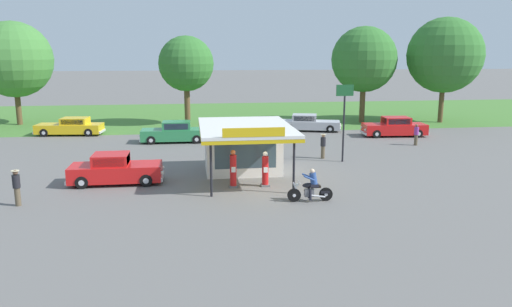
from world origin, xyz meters
The scene contains 19 objects.
ground_plane centered at (0.00, 0.00, 0.00)m, with size 300.00×300.00×0.00m, color slate.
grass_verge_strip centered at (0.00, 30.00, 0.00)m, with size 120.00×24.00×0.01m, color #477A33.
service_station_kiosk centered at (-0.71, 3.63, 1.73)m, with size 4.98×7.33×3.41m.
gas_pump_nearside centered at (-1.55, 0.59, 0.91)m, with size 0.44×0.44×1.98m.
gas_pump_offside centered at (0.13, 0.59, 0.85)m, with size 0.44×0.44×1.86m.
motorcycle_with_rider centered at (1.88, -2.32, 0.65)m, with size 2.17×0.70×1.58m.
featured_classic_sedan centered at (-7.73, 2.22, 0.72)m, with size 5.00×2.04×1.62m.
parked_car_back_row_far_right centered at (-4.94, 14.11, 0.73)m, with size 5.27×2.06×1.62m.
parked_car_back_row_centre_right centered at (13.03, 14.50, 0.72)m, with size 5.41×2.27×1.59m.
parked_car_back_row_centre_left centered at (6.65, 18.07, 0.66)m, with size 5.60×3.15×1.44m.
parked_car_second_row_spare centered at (-13.71, 18.57, 0.66)m, with size 5.67×2.41×1.45m.
bystander_strolling_foreground centered at (4.90, 6.82, 0.87)m, with size 0.36×0.36×1.64m.
bystander_admiring_sedan centered at (-11.63, -1.24, 0.91)m, with size 0.37×0.37×1.69m.
bystander_leaning_by_kiosk centered at (13.00, 10.38, 0.84)m, with size 0.34×0.34×1.59m.
tree_oak_distant_spare centered at (20.62, 21.70, 6.31)m, with size 7.20×7.20×10.10m.
tree_oak_right centered at (-4.12, 23.47, 5.65)m, with size 5.17×5.17×8.33m.
tree_oak_far_right centered at (-20.18, 25.53, 5.92)m, with size 7.05×7.05×9.66m.
tree_oak_centre centered at (13.06, 22.62, 6.09)m, with size 6.30×6.30×9.26m.
roadside_pole_sign centered at (5.90, 5.74, 3.33)m, with size 1.10×0.12×4.90m.
Camera 1 is at (-3.63, -24.36, 7.04)m, focal length 34.91 mm.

